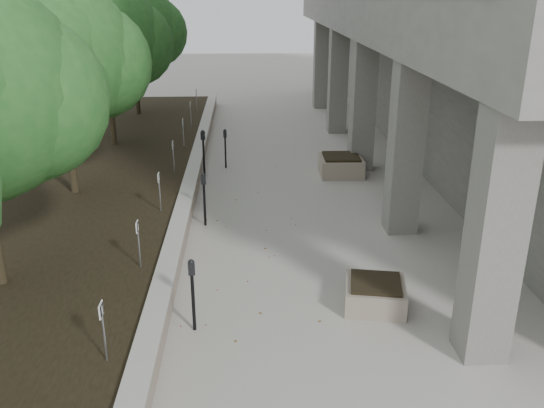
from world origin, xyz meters
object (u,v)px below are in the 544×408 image
object	(u,v)px
planter_back	(341,165)
parking_meter_3	(204,199)
crabapple_tree_5	(133,48)
parking_meter_4	(225,149)
parking_meter_5	(204,153)
planter_front	(375,294)
crabapple_tree_4	(106,63)
crabapple_tree_3	(62,89)
parking_meter_2	(193,295)

from	to	relation	value
planter_back	parking_meter_3	bearing A→B (deg)	-135.48
crabapple_tree_5	parking_meter_4	bearing A→B (deg)	-60.01
parking_meter_5	planter_front	bearing A→B (deg)	-49.20
crabapple_tree_4	planter_front	size ratio (longest dim) A/B	5.05
crabapple_tree_3	crabapple_tree_4	size ratio (longest dim) A/B	1.00
crabapple_tree_4	parking_meter_4	bearing A→B (deg)	-24.12
parking_meter_2	parking_meter_5	distance (m)	8.59
parking_meter_2	crabapple_tree_5	bearing A→B (deg)	96.34
crabapple_tree_3	parking_meter_2	bearing A→B (deg)	-59.56
parking_meter_2	parking_meter_3	bearing A→B (deg)	84.86
crabapple_tree_5	parking_meter_5	world-z (taller)	crabapple_tree_5
parking_meter_5	planter_back	distance (m)	4.26
crabapple_tree_4	parking_meter_2	xyz separation A→B (m)	(3.60, -11.13, -2.45)
crabapple_tree_3	parking_meter_5	xyz separation A→B (m)	(3.25, 2.46, -2.40)
parking_meter_3	crabapple_tree_3	bearing A→B (deg)	156.96
crabapple_tree_4	planter_front	world-z (taller)	crabapple_tree_4
parking_meter_2	planter_back	bearing A→B (deg)	59.24
parking_meter_2	planter_back	world-z (taller)	parking_meter_2
crabapple_tree_5	crabapple_tree_4	bearing A→B (deg)	-90.00
parking_meter_2	parking_meter_4	size ratio (longest dim) A/B	1.05
crabapple_tree_3	parking_meter_4	size ratio (longest dim) A/B	4.26
crabapple_tree_4	parking_meter_4	xyz separation A→B (m)	(3.89, -1.74, -2.48)
parking_meter_3	crabapple_tree_5	bearing A→B (deg)	107.25
planter_back	parking_meter_4	bearing A→B (deg)	166.54
planter_front	planter_back	bearing A→B (deg)	85.34
crabapple_tree_5	parking_meter_3	xyz separation A→B (m)	(3.51, -11.51, -2.45)
crabapple_tree_3	crabapple_tree_5	distance (m)	10.00
parking_meter_3	parking_meter_5	distance (m)	3.98
crabapple_tree_4	parking_meter_4	size ratio (longest dim) A/B	4.26
crabapple_tree_4	planter_back	distance (m)	8.41
parking_meter_2	parking_meter_5	world-z (taller)	parking_meter_5
crabapple_tree_5	parking_meter_5	xyz separation A→B (m)	(3.25, -7.54, -2.40)
crabapple_tree_3	crabapple_tree_4	world-z (taller)	same
planter_front	parking_meter_2	bearing A→B (deg)	-169.01
crabapple_tree_3	parking_meter_3	distance (m)	4.54
crabapple_tree_4	parking_meter_5	size ratio (longest dim) A/B	3.76
crabapple_tree_5	parking_meter_2	bearing A→B (deg)	-77.42
crabapple_tree_4	planter_back	xyz separation A→B (m)	(7.49, -2.60, -2.82)
crabapple_tree_5	parking_meter_4	size ratio (longest dim) A/B	4.26
crabapple_tree_4	parking_meter_3	world-z (taller)	crabapple_tree_4
parking_meter_5	planter_front	world-z (taller)	parking_meter_5
crabapple_tree_3	planter_back	bearing A→B (deg)	17.75
crabapple_tree_3	planter_back	distance (m)	8.35
crabapple_tree_5	planter_front	world-z (taller)	crabapple_tree_5
parking_meter_2	parking_meter_3	world-z (taller)	parking_meter_3
parking_meter_3	planter_back	world-z (taller)	parking_meter_3
parking_meter_3	parking_meter_4	distance (m)	4.79
planter_back	crabapple_tree_3	bearing A→B (deg)	-162.25
parking_meter_4	planter_back	size ratio (longest dim) A/B	0.98
crabapple_tree_3	parking_meter_2	xyz separation A→B (m)	(3.60, -6.13, -2.45)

